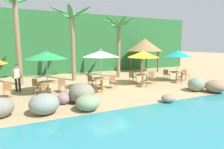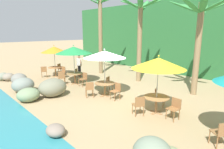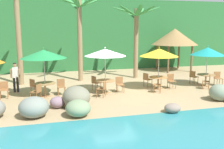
{
  "view_description": "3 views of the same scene",
  "coord_description": "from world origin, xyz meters",
  "px_view_note": "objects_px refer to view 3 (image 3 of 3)",
  "views": [
    {
      "loc": [
        -4.88,
        -11.18,
        2.84
      ],
      "look_at": [
        0.31,
        0.02,
        0.91
      ],
      "focal_mm": 30.18,
      "sensor_mm": 36.0,
      "label": 1
    },
    {
      "loc": [
        7.25,
        -6.77,
        3.51
      ],
      "look_at": [
        -0.4,
        0.32,
        1.16
      ],
      "focal_mm": 31.16,
      "sensor_mm": 36.0,
      "label": 2
    },
    {
      "loc": [
        -3.78,
        -13.79,
        3.65
      ],
      "look_at": [
        -0.03,
        0.31,
        0.98
      ],
      "focal_mm": 41.44,
      "sensor_mm": 36.0,
      "label": 3
    }
  ],
  "objects_px": {
    "chair_white_seaward": "(120,83)",
    "dining_table_white": "(105,83)",
    "chair_yellow_inland": "(147,79)",
    "chair_green_inland": "(34,85)",
    "chair_teal_left": "(208,81)",
    "palm_tree_third": "(136,27)",
    "chair_white_inland": "(95,82)",
    "chair_yellow_left": "(159,84)",
    "umbrella_green": "(44,54)",
    "umbrella_teal": "(208,51)",
    "dining_table_green": "(45,85)",
    "palm_tree_nearest": "(17,20)",
    "chair_yellow_seaward": "(171,80)",
    "chair_teal_inland": "(193,76)",
    "umbrella_white": "(105,53)",
    "chair_white_left": "(103,88)",
    "dining_table_teal": "(206,76)",
    "chair_orange_seaward": "(4,89)",
    "umbrella_yellow": "(159,52)",
    "chair_teal_seaward": "(218,77)",
    "palm_tree_second": "(80,24)",
    "waiter_in_white": "(15,75)",
    "chair_green_seaward": "(61,86)",
    "palapa_hut": "(175,37)",
    "dining_table_yellow": "(158,79)",
    "chair_green_left": "(37,91)"
  },
  "relations": [
    {
      "from": "chair_yellow_seaward",
      "to": "chair_yellow_inland",
      "type": "relative_size",
      "value": 1.0
    },
    {
      "from": "palm_tree_third",
      "to": "dining_table_green",
      "type": "bearing_deg",
      "value": -150.05
    },
    {
      "from": "umbrella_white",
      "to": "chair_yellow_inland",
      "type": "bearing_deg",
      "value": 17.14
    },
    {
      "from": "chair_white_inland",
      "to": "dining_table_teal",
      "type": "height_order",
      "value": "chair_white_inland"
    },
    {
      "from": "chair_teal_inland",
      "to": "umbrella_white",
      "type": "bearing_deg",
      "value": -171.74
    },
    {
      "from": "chair_yellow_seaward",
      "to": "chair_yellow_inland",
      "type": "distance_m",
      "value": 1.46
    },
    {
      "from": "chair_white_inland",
      "to": "chair_yellow_seaward",
      "type": "bearing_deg",
      "value": -7.46
    },
    {
      "from": "dining_table_yellow",
      "to": "umbrella_white",
      "type": "bearing_deg",
      "value": -177.71
    },
    {
      "from": "chair_white_inland",
      "to": "chair_yellow_left",
      "type": "distance_m",
      "value": 3.65
    },
    {
      "from": "chair_green_inland",
      "to": "chair_white_left",
      "type": "relative_size",
      "value": 1.0
    },
    {
      "from": "dining_table_yellow",
      "to": "chair_teal_left",
      "type": "distance_m",
      "value": 2.95
    },
    {
      "from": "dining_table_green",
      "to": "palm_tree_nearest",
      "type": "xyz_separation_m",
      "value": [
        -1.47,
        3.48,
        3.49
      ]
    },
    {
      "from": "chair_yellow_inland",
      "to": "chair_green_inland",
      "type": "bearing_deg",
      "value": -178.99
    },
    {
      "from": "chair_green_inland",
      "to": "waiter_in_white",
      "type": "relative_size",
      "value": 0.51
    },
    {
      "from": "chair_yellow_left",
      "to": "palm_tree_third",
      "type": "distance_m",
      "value": 5.5
    },
    {
      "from": "umbrella_white",
      "to": "chair_yellow_inland",
      "type": "xyz_separation_m",
      "value": [
        2.85,
        0.88,
        -1.78
      ]
    },
    {
      "from": "chair_white_seaward",
      "to": "chair_white_left",
      "type": "height_order",
      "value": "same"
    },
    {
      "from": "umbrella_green",
      "to": "umbrella_teal",
      "type": "relative_size",
      "value": 1.03
    },
    {
      "from": "waiter_in_white",
      "to": "dining_table_white",
      "type": "bearing_deg",
      "value": -17.93
    },
    {
      "from": "dining_table_white",
      "to": "chair_teal_seaward",
      "type": "bearing_deg",
      "value": 0.83
    },
    {
      "from": "umbrella_green",
      "to": "palm_tree_third",
      "type": "xyz_separation_m",
      "value": [
        6.45,
        3.71,
        1.35
      ]
    },
    {
      "from": "umbrella_green",
      "to": "chair_yellow_left",
      "type": "xyz_separation_m",
      "value": [
        6.2,
        -0.8,
        -1.77
      ]
    },
    {
      "from": "chair_white_seaward",
      "to": "dining_table_white",
      "type": "bearing_deg",
      "value": -176.3
    },
    {
      "from": "umbrella_white",
      "to": "waiter_in_white",
      "type": "relative_size",
      "value": 1.53
    },
    {
      "from": "dining_table_teal",
      "to": "palapa_hut",
      "type": "relative_size",
      "value": 0.29
    },
    {
      "from": "chair_yellow_inland",
      "to": "umbrella_green",
      "type": "bearing_deg",
      "value": -173.09
    },
    {
      "from": "dining_table_yellow",
      "to": "chair_teal_seaward",
      "type": "bearing_deg",
      "value": -0.32
    },
    {
      "from": "chair_white_left",
      "to": "dining_table_teal",
      "type": "distance_m",
      "value": 6.91
    },
    {
      "from": "chair_green_left",
      "to": "chair_white_seaward",
      "type": "height_order",
      "value": "same"
    },
    {
      "from": "umbrella_white",
      "to": "umbrella_yellow",
      "type": "relative_size",
      "value": 1.02
    },
    {
      "from": "chair_white_seaward",
      "to": "dining_table_teal",
      "type": "relative_size",
      "value": 0.79
    },
    {
      "from": "chair_orange_seaward",
      "to": "umbrella_white",
      "type": "height_order",
      "value": "umbrella_white"
    },
    {
      "from": "dining_table_teal",
      "to": "chair_white_inland",
      "type": "bearing_deg",
      "value": 175.01
    },
    {
      "from": "chair_green_seaward",
      "to": "umbrella_teal",
      "type": "distance_m",
      "value": 9.08
    },
    {
      "from": "dining_table_white",
      "to": "chair_yellow_left",
      "type": "xyz_separation_m",
      "value": [
        2.95,
        -0.66,
        -0.1
      ]
    },
    {
      "from": "chair_teal_seaward",
      "to": "dining_table_green",
      "type": "bearing_deg",
      "value": 179.82
    },
    {
      "from": "chair_orange_seaward",
      "to": "chair_white_seaward",
      "type": "height_order",
      "value": "same"
    },
    {
      "from": "chair_yellow_seaward",
      "to": "waiter_in_white",
      "type": "bearing_deg",
      "value": 170.98
    },
    {
      "from": "chair_yellow_inland",
      "to": "palm_tree_nearest",
      "type": "xyz_separation_m",
      "value": [
        -7.58,
        2.74,
        3.59
      ]
    },
    {
      "from": "chair_teal_left",
      "to": "palm_tree_third",
      "type": "height_order",
      "value": "palm_tree_third"
    },
    {
      "from": "umbrella_yellow",
      "to": "chair_yellow_seaward",
      "type": "height_order",
      "value": "umbrella_yellow"
    },
    {
      "from": "chair_orange_seaward",
      "to": "umbrella_yellow",
      "type": "relative_size",
      "value": 0.34
    },
    {
      "from": "chair_teal_seaward",
      "to": "palm_tree_second",
      "type": "distance_m",
      "value": 9.63
    },
    {
      "from": "palapa_hut",
      "to": "chair_yellow_seaward",
      "type": "bearing_deg",
      "value": -119.31
    },
    {
      "from": "umbrella_green",
      "to": "umbrella_teal",
      "type": "distance_m",
      "value": 9.77
    },
    {
      "from": "chair_green_left",
      "to": "umbrella_teal",
      "type": "xyz_separation_m",
      "value": [
        10.17,
        0.75,
        1.68
      ]
    },
    {
      "from": "dining_table_teal",
      "to": "umbrella_green",
      "type": "bearing_deg",
      "value": 179.98
    },
    {
      "from": "chair_white_inland",
      "to": "chair_green_inland",
      "type": "bearing_deg",
      "value": 179.66
    },
    {
      "from": "chair_white_inland",
      "to": "chair_yellow_seaward",
      "type": "distance_m",
      "value": 4.58
    },
    {
      "from": "chair_green_seaward",
      "to": "chair_white_left",
      "type": "bearing_deg",
      "value": -27.23
    }
  ]
}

